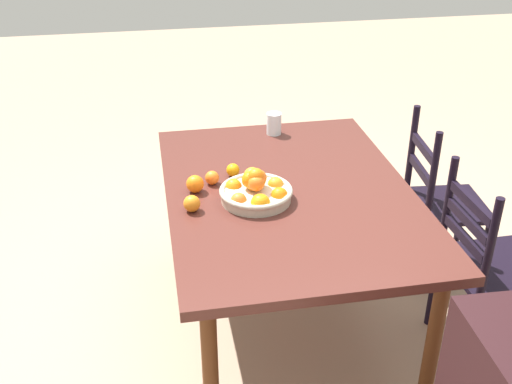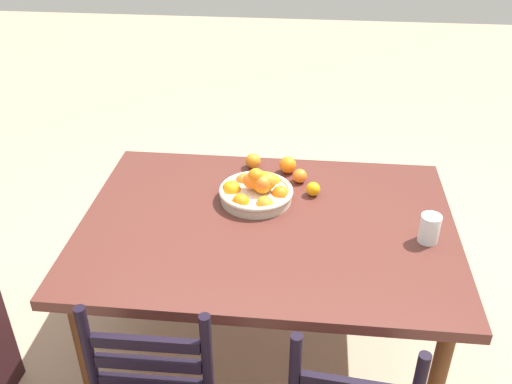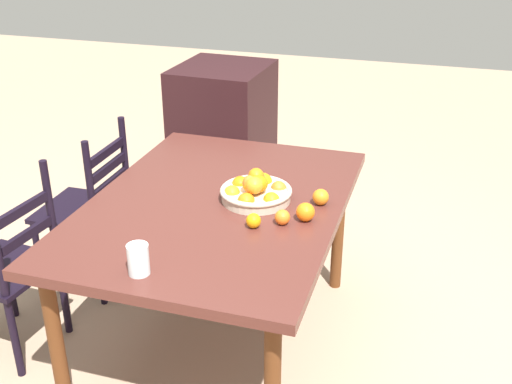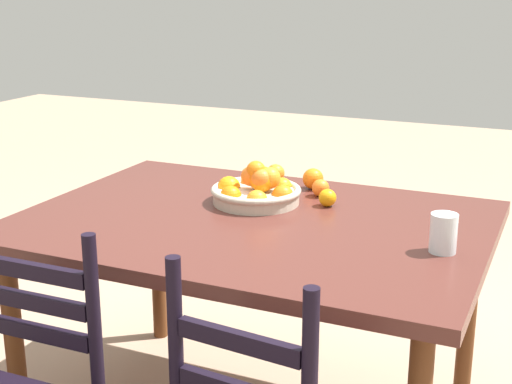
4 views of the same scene
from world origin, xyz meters
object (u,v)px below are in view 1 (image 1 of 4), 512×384
object	(u,v)px
orange_loose_0	(192,204)
orange_loose_3	(233,170)
drinking_glass	(274,124)
orange_loose_1	(195,184)
chair_by_cabinet	(487,267)
orange_loose_2	(212,178)
chair_near_window	(439,204)
dining_table	(289,204)
fruit_bowl	(256,190)

from	to	relation	value
orange_loose_0	orange_loose_3	xyz separation A→B (m)	(-0.29, 0.22, -0.01)
orange_loose_0	drinking_glass	bearing A→B (deg)	145.40
orange_loose_0	orange_loose_1	size ratio (longest dim) A/B	0.91
chair_by_cabinet	orange_loose_2	world-z (taller)	chair_by_cabinet
orange_loose_1	orange_loose_3	bearing A→B (deg)	122.74
orange_loose_2	orange_loose_3	distance (m)	0.12
chair_near_window	chair_by_cabinet	distance (m)	0.61
dining_table	orange_loose_1	xyz separation A→B (m)	(-0.06, -0.42, 0.11)
orange_loose_2	orange_loose_3	world-z (taller)	orange_loose_2
orange_loose_0	dining_table	bearing A→B (deg)	103.39
orange_loose_1	orange_loose_2	size ratio (longest dim) A/B	1.23
chair_by_cabinet	drinking_glass	bearing A→B (deg)	39.71
drinking_glass	dining_table	bearing A→B (deg)	-5.62
fruit_bowl	orange_loose_0	bearing A→B (deg)	-80.92
chair_near_window	orange_loose_3	distance (m)	1.21
dining_table	drinking_glass	xyz separation A→B (m)	(-0.63, 0.06, 0.13)
fruit_bowl	chair_by_cabinet	bearing A→B (deg)	76.45
orange_loose_2	chair_near_window	bearing A→B (deg)	98.50
chair_by_cabinet	fruit_bowl	distance (m)	1.11
chair_near_window	chair_by_cabinet	xyz separation A→B (m)	(0.61, -0.06, 0.03)
fruit_bowl	orange_loose_3	world-z (taller)	fruit_bowl
chair_by_cabinet	orange_loose_1	world-z (taller)	chair_by_cabinet
orange_loose_3	drinking_glass	distance (m)	0.53
chair_near_window	fruit_bowl	bearing A→B (deg)	114.38
chair_by_cabinet	fruit_bowl	world-z (taller)	chair_by_cabinet
orange_loose_1	orange_loose_2	bearing A→B (deg)	125.44
dining_table	chair_by_cabinet	world-z (taller)	chair_by_cabinet
fruit_bowl	orange_loose_0	world-z (taller)	fruit_bowl
chair_near_window	fruit_bowl	distance (m)	1.20
orange_loose_0	orange_loose_3	size ratio (longest dim) A/B	1.16
chair_by_cabinet	orange_loose_0	xyz separation A→B (m)	(-0.20, -1.30, 0.36)
chair_near_window	fruit_bowl	size ratio (longest dim) A/B	2.93
chair_near_window	orange_loose_1	world-z (taller)	chair_near_window
orange_loose_3	orange_loose_1	bearing A→B (deg)	-57.26
orange_loose_0	orange_loose_1	distance (m)	0.17
fruit_bowl	orange_loose_0	size ratio (longest dim) A/B	4.46
orange_loose_2	orange_loose_1	bearing A→B (deg)	-54.56
orange_loose_3	drinking_glass	xyz separation A→B (m)	(-0.45, 0.29, 0.03)
chair_near_window	orange_loose_2	xyz separation A→B (m)	(0.19, -1.25, 0.38)
fruit_bowl	drinking_glass	size ratio (longest dim) A/B	2.76
chair_by_cabinet	orange_loose_3	xyz separation A→B (m)	(-0.49, -1.09, 0.35)
dining_table	chair_by_cabinet	distance (m)	0.94
orange_loose_0	orange_loose_2	world-z (taller)	orange_loose_0
fruit_bowl	orange_loose_1	distance (m)	0.28
chair_near_window	orange_loose_1	distance (m)	1.41
orange_loose_3	orange_loose_2	bearing A→B (deg)	-59.52
dining_table	fruit_bowl	bearing A→B (deg)	-69.44
chair_by_cabinet	orange_loose_3	bearing A→B (deg)	65.12
orange_loose_3	chair_near_window	bearing A→B (deg)	96.22
orange_loose_0	orange_loose_1	bearing A→B (deg)	169.88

